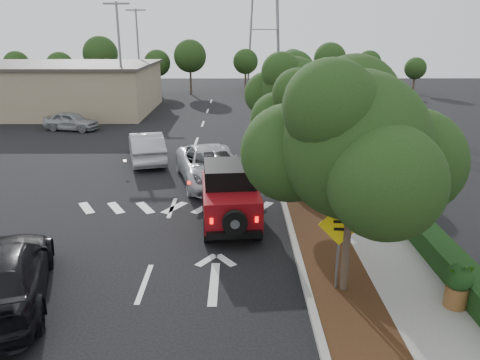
{
  "coord_description": "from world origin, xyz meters",
  "views": [
    {
      "loc": [
        2.67,
        -11.87,
        6.93
      ],
      "look_at": [
        2.76,
        3.0,
        2.15
      ],
      "focal_mm": 35.0,
      "sensor_mm": 36.0,
      "label": 1
    }
  ],
  "objects_px": {
    "silver_suv_ahead": "(211,166)",
    "black_suv_oncoming": "(0,275)",
    "red_jeep": "(229,194)",
    "speed_hump_sign": "(339,236)"
  },
  "relations": [
    {
      "from": "red_jeep",
      "to": "black_suv_oncoming",
      "type": "distance_m",
      "value": 8.02
    },
    {
      "from": "black_suv_oncoming",
      "to": "speed_hump_sign",
      "type": "bearing_deg",
      "value": 166.06
    },
    {
      "from": "black_suv_oncoming",
      "to": "speed_hump_sign",
      "type": "height_order",
      "value": "speed_hump_sign"
    },
    {
      "from": "red_jeep",
      "to": "silver_suv_ahead",
      "type": "distance_m",
      "value": 4.96
    },
    {
      "from": "silver_suv_ahead",
      "to": "speed_hump_sign",
      "type": "distance_m",
      "value": 10.56
    },
    {
      "from": "silver_suv_ahead",
      "to": "red_jeep",
      "type": "bearing_deg",
      "value": -92.78
    },
    {
      "from": "silver_suv_ahead",
      "to": "black_suv_oncoming",
      "type": "distance_m",
      "value": 11.42
    },
    {
      "from": "silver_suv_ahead",
      "to": "speed_hump_sign",
      "type": "height_order",
      "value": "speed_hump_sign"
    },
    {
      "from": "red_jeep",
      "to": "black_suv_oncoming",
      "type": "xyz_separation_m",
      "value": [
        -5.9,
        -5.42,
        -0.31
      ]
    },
    {
      "from": "red_jeep",
      "to": "black_suv_oncoming",
      "type": "height_order",
      "value": "red_jeep"
    }
  ]
}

